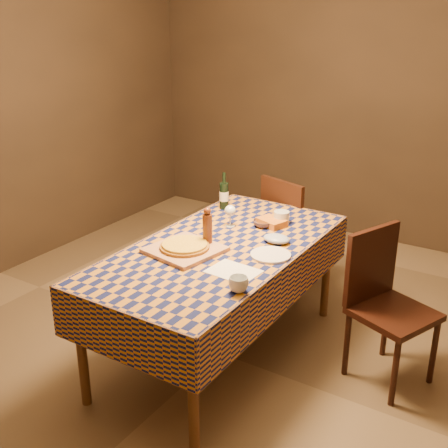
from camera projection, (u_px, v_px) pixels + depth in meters
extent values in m
plane|color=brown|center=(220.00, 353.00, 3.71)|extent=(5.00, 5.00, 0.00)
cube|color=#34271D|center=(365.00, 98.00, 5.19)|extent=(4.50, 0.10, 2.70)
cylinder|color=brown|center=(81.00, 347.00, 3.11)|extent=(0.06, 0.06, 0.75)
cylinder|color=brown|center=(193.00, 395.00, 2.73)|extent=(0.06, 0.06, 0.75)
cylinder|color=brown|center=(236.00, 247.00, 4.41)|extent=(0.06, 0.06, 0.75)
cylinder|color=brown|center=(326.00, 269.00, 4.04)|extent=(0.06, 0.06, 0.75)
cube|color=brown|center=(220.00, 251.00, 3.44)|extent=(0.90, 1.80, 0.03)
cube|color=brown|center=(220.00, 248.00, 3.43)|extent=(0.92, 1.82, 0.02)
cube|color=brown|center=(119.00, 337.00, 2.76)|extent=(0.94, 0.01, 0.30)
cube|color=brown|center=(286.00, 224.00, 4.20)|extent=(0.94, 0.01, 0.30)
cube|color=brown|center=(161.00, 252.00, 3.71)|extent=(0.01, 1.84, 0.30)
cube|color=brown|center=(287.00, 287.00, 3.25)|extent=(0.01, 1.84, 0.30)
cube|color=tan|center=(185.00, 250.00, 3.35)|extent=(0.44, 0.44, 0.02)
cylinder|color=#8C5917|center=(185.00, 247.00, 3.34)|extent=(0.34, 0.34, 0.02)
cylinder|color=gold|center=(185.00, 244.00, 3.34)|extent=(0.31, 0.31, 0.01)
cylinder|color=#522613|center=(207.00, 230.00, 3.40)|extent=(0.06, 0.06, 0.20)
sphere|color=#522613|center=(207.00, 211.00, 3.35)|extent=(0.05, 0.05, 0.05)
imported|color=#58434A|center=(264.00, 223.00, 3.73)|extent=(0.17, 0.17, 0.04)
cylinder|color=white|center=(230.00, 226.00, 3.74)|extent=(0.08, 0.08, 0.00)
cylinder|color=white|center=(230.00, 221.00, 3.73)|extent=(0.01, 0.01, 0.07)
sphere|color=white|center=(230.00, 211.00, 3.70)|extent=(0.07, 0.07, 0.07)
ellipsoid|color=#400714|center=(230.00, 212.00, 3.71)|extent=(0.05, 0.05, 0.03)
cylinder|color=black|center=(224.00, 196.00, 4.04)|extent=(0.07, 0.07, 0.19)
cylinder|color=black|center=(224.00, 178.00, 3.99)|extent=(0.03, 0.03, 0.08)
cylinder|color=beige|center=(224.00, 196.00, 4.04)|extent=(0.07, 0.07, 0.07)
cylinder|color=silver|center=(281.00, 218.00, 3.77)|extent=(0.13, 0.13, 0.09)
cube|color=#BB6518|center=(271.00, 222.00, 3.75)|extent=(0.22, 0.18, 0.05)
cylinder|color=white|center=(271.00, 255.00, 3.29)|extent=(0.26, 0.26, 0.01)
imported|color=silver|center=(239.00, 284.00, 2.87)|extent=(0.14, 0.14, 0.08)
cube|color=white|center=(234.00, 271.00, 3.10)|extent=(0.29, 0.23, 0.00)
ellipsoid|color=#9DAAC9|center=(276.00, 239.00, 3.48)|extent=(0.20, 0.17, 0.05)
cube|color=black|center=(298.00, 234.00, 4.46)|extent=(0.53, 0.53, 0.04)
cube|color=black|center=(281.00, 210.00, 4.25)|extent=(0.41, 0.16, 0.46)
cylinder|color=black|center=(328.00, 262.00, 4.53)|extent=(0.04, 0.04, 0.43)
cylinder|color=black|center=(295.00, 248.00, 4.78)|extent=(0.04, 0.04, 0.43)
cylinder|color=black|center=(297.00, 275.00, 4.31)|extent=(0.04, 0.04, 0.43)
cylinder|color=black|center=(265.00, 260.00, 4.57)|extent=(0.04, 0.04, 0.43)
cube|color=black|center=(394.00, 314.00, 3.30)|extent=(0.55, 0.55, 0.04)
cube|color=black|center=(371.00, 264.00, 3.36)|extent=(0.19, 0.40, 0.46)
cylinder|color=black|center=(395.00, 373.00, 3.15)|extent=(0.04, 0.04, 0.43)
cylinder|color=black|center=(434.00, 352.00, 3.35)|extent=(0.04, 0.04, 0.43)
cylinder|color=black|center=(347.00, 344.00, 3.42)|extent=(0.04, 0.04, 0.43)
cylinder|color=black|center=(385.00, 326.00, 3.62)|extent=(0.04, 0.04, 0.43)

